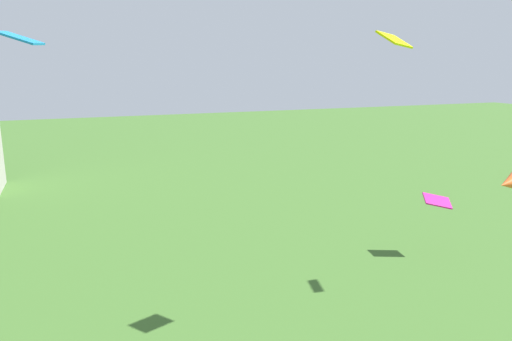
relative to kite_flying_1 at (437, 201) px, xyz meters
The scene contains 3 objects.
kite_flying_1 is the anchor object (origin of this frame).
kite_flying_2 14.22m from the kite_flying_1, 143.86° to the right, with size 1.68×1.46×0.69m.
kite_flying_5 25.21m from the kite_flying_1, 157.02° to the right, with size 1.11×0.94×0.37m.
Camera 1 is at (-7.35, 4.67, 11.82)m, focal length 33.39 mm.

